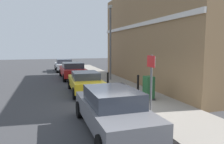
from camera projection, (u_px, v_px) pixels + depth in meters
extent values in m
plane|color=#38383A|center=(113.00, 107.00, 9.71)|extent=(80.00, 80.00, 0.00)
cube|color=gray|center=(112.00, 82.00, 15.94)|extent=(2.70, 30.00, 0.15)
cube|color=olive|center=(182.00, 37.00, 15.99)|extent=(7.69, 13.67, 7.01)
cube|color=silver|center=(135.00, 26.00, 14.74)|extent=(0.12, 13.67, 0.24)
cube|color=slate|center=(112.00, 112.00, 6.90)|extent=(1.71, 4.40, 0.60)
cube|color=#2D333D|center=(112.00, 97.00, 6.79)|extent=(1.49, 2.19, 0.51)
cylinder|color=black|center=(80.00, 109.00, 8.25)|extent=(0.22, 0.64, 0.64)
cylinder|color=black|center=(118.00, 106.00, 8.73)|extent=(0.22, 0.64, 0.64)
cylinder|color=black|center=(159.00, 139.00, 5.63)|extent=(0.22, 0.64, 0.64)
cube|color=gold|center=(85.00, 83.00, 12.64)|extent=(1.78, 4.12, 0.55)
cube|color=#2D333D|center=(85.00, 75.00, 12.50)|extent=(1.52, 1.84, 0.42)
cylinder|color=black|center=(70.00, 84.00, 13.88)|extent=(0.24, 0.65, 0.64)
cylinder|color=black|center=(93.00, 83.00, 14.31)|extent=(0.24, 0.65, 0.64)
cylinder|color=black|center=(75.00, 94.00, 11.04)|extent=(0.24, 0.65, 0.64)
cylinder|color=black|center=(104.00, 92.00, 11.47)|extent=(0.24, 0.65, 0.64)
cube|color=maroon|center=(73.00, 71.00, 18.36)|extent=(1.89, 4.49, 0.62)
cube|color=#2D333D|center=(73.00, 65.00, 18.10)|extent=(1.64, 2.09, 0.47)
cylinder|color=black|center=(61.00, 73.00, 19.72)|extent=(0.23, 0.64, 0.64)
cylinder|color=black|center=(79.00, 72.00, 20.26)|extent=(0.23, 0.64, 0.64)
cylinder|color=black|center=(64.00, 78.00, 16.54)|extent=(0.23, 0.64, 0.64)
cylinder|color=black|center=(86.00, 77.00, 17.08)|extent=(0.23, 0.64, 0.64)
cube|color=#B7B7BC|center=(64.00, 66.00, 23.87)|extent=(1.79, 4.10, 0.56)
cube|color=#2D333D|center=(64.00, 61.00, 23.65)|extent=(1.56, 1.75, 0.49)
cylinder|color=black|center=(56.00, 67.00, 25.05)|extent=(0.23, 0.64, 0.64)
cylinder|color=black|center=(70.00, 67.00, 25.56)|extent=(0.23, 0.64, 0.64)
cylinder|color=black|center=(57.00, 70.00, 22.24)|extent=(0.23, 0.64, 0.64)
cylinder|color=black|center=(73.00, 69.00, 22.75)|extent=(0.23, 0.64, 0.64)
cube|color=#1E4C28|center=(149.00, 88.00, 10.48)|extent=(0.40, 0.55, 1.15)
cube|color=#333333|center=(148.00, 98.00, 10.54)|extent=(0.46, 0.61, 0.08)
cylinder|color=black|center=(138.00, 85.00, 11.91)|extent=(0.12, 0.12, 0.95)
sphere|color=black|center=(138.00, 76.00, 11.86)|extent=(0.14, 0.14, 0.14)
cylinder|color=black|center=(108.00, 81.00, 13.06)|extent=(0.12, 0.12, 0.95)
sphere|color=black|center=(108.00, 73.00, 13.00)|extent=(0.14, 0.14, 0.14)
cylinder|color=#59595B|center=(151.00, 85.00, 8.06)|extent=(0.08, 0.08, 2.30)
cube|color=white|center=(151.00, 61.00, 7.94)|extent=(0.03, 0.56, 0.40)
cube|color=red|center=(151.00, 61.00, 7.94)|extent=(0.01, 0.60, 0.44)
cylinder|color=#59595B|center=(110.00, 45.00, 16.48)|extent=(0.14, 0.14, 5.50)
cube|color=#A5A599|center=(110.00, 7.00, 16.14)|extent=(0.20, 0.44, 0.20)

